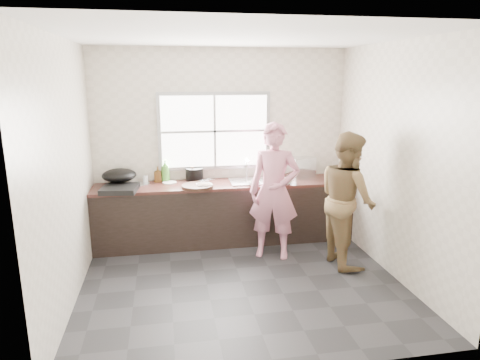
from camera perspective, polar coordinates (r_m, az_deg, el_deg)
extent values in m
cube|color=#262628|center=(5.08, 0.19, -13.44)|extent=(3.60, 3.20, 0.01)
cube|color=silver|center=(4.54, 0.22, 18.66)|extent=(3.60, 3.20, 0.01)
cube|color=beige|center=(6.18, -2.48, 4.73)|extent=(3.60, 0.01, 2.70)
cube|color=silver|center=(4.66, -22.21, 0.75)|extent=(0.01, 3.20, 2.70)
cube|color=silver|center=(5.25, 19.98, 2.31)|extent=(0.01, 3.20, 2.70)
cube|color=silver|center=(3.11, 5.54, -4.39)|extent=(3.60, 0.01, 2.70)
cube|color=black|center=(6.10, -1.99, -4.49)|extent=(3.60, 0.62, 0.82)
cube|color=#3B1D18|center=(5.98, -2.02, -0.57)|extent=(3.60, 0.64, 0.04)
cube|color=silver|center=(6.03, 1.27, -0.19)|extent=(0.55, 0.45, 0.02)
cylinder|color=silver|center=(6.19, 0.91, 1.55)|extent=(0.02, 0.02, 0.30)
cube|color=#9EA0A5|center=(6.13, -3.41, 6.53)|extent=(1.60, 0.05, 1.10)
cube|color=white|center=(6.10, -3.39, 6.50)|extent=(1.50, 0.01, 1.00)
imported|color=pink|center=(5.49, 4.56, -2.09)|extent=(0.70, 0.58, 1.64)
imported|color=brown|center=(5.44, 14.10, -2.47)|extent=(0.67, 0.84, 1.67)
cylinder|color=black|center=(5.73, -5.69, -0.85)|extent=(0.55, 0.55, 0.04)
cube|color=silver|center=(5.96, -4.54, -0.01)|extent=(0.22, 0.20, 0.01)
imported|color=silver|center=(5.73, -4.81, -0.76)|extent=(0.25, 0.25, 0.05)
imported|color=white|center=(5.93, 5.94, -0.27)|extent=(0.18, 0.18, 0.06)
imported|color=white|center=(5.83, 1.88, -0.40)|extent=(0.21, 0.21, 0.07)
cylinder|color=black|center=(6.14, -6.11, 0.78)|extent=(0.32, 0.32, 0.18)
cylinder|color=white|center=(6.04, -9.37, -0.34)|extent=(0.21, 0.21, 0.02)
imported|color=#468E2E|center=(6.11, -9.93, 1.26)|extent=(0.14, 0.14, 0.32)
imported|color=#4D3213|center=(6.12, -10.88, 0.67)|extent=(0.09, 0.10, 0.20)
imported|color=#401E10|center=(6.13, -6.37, 0.79)|extent=(0.17, 0.17, 0.18)
cylinder|color=white|center=(6.11, -12.49, 0.09)|extent=(0.08, 0.08, 0.10)
cube|color=black|center=(5.74, -15.74, -1.15)|extent=(0.50, 0.50, 0.07)
ellipsoid|color=black|center=(6.01, -15.81, 0.61)|extent=(0.54, 0.54, 0.17)
cube|color=silver|center=(6.37, 8.04, 1.72)|extent=(0.46, 0.40, 0.29)
cylinder|color=silver|center=(6.06, -13.23, -0.48)|extent=(0.33, 0.33, 0.01)
cylinder|color=silver|center=(6.13, -14.37, -0.39)|extent=(0.29, 0.29, 0.01)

